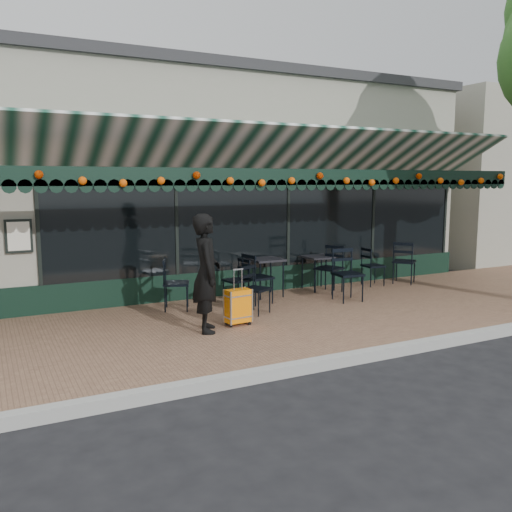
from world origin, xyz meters
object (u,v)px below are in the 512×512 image
woman (207,273)px  chair_b_front (256,290)px  cafe_table_b (266,262)px  chair_solo (176,284)px  suitcase (238,306)px  chair_a_extra (404,262)px  chair_a_left (329,269)px  chair_b_left (236,281)px  chair_a_right (373,266)px  cafe_table_a (318,259)px  chair_a_front (348,275)px  chair_b_right (258,278)px

woman → chair_b_front: (1.15, 0.64, -0.47)m
cafe_table_b → chair_solo: chair_solo is taller
suitcase → chair_a_extra: chair_a_extra is taller
chair_b_front → chair_solo: size_ratio=0.90×
woman → chair_solo: (0.03, 1.51, -0.43)m
chair_a_left → chair_a_extra: size_ratio=1.01×
suitcase → chair_b_left: (0.63, 1.43, 0.12)m
suitcase → chair_b_left: bearing=59.6°
chair_a_right → chair_b_front: bearing=112.2°
cafe_table_a → chair_a_front: chair_a_front is taller
chair_a_left → chair_a_right: bearing=73.4°
woman → chair_a_front: bearing=-59.5°
cafe_table_b → chair_a_front: 1.60m
chair_a_right → chair_a_extra: (0.77, -0.11, 0.06)m
suitcase → chair_a_front: 2.66m
chair_a_left → woman: bearing=-89.1°
cafe_table_b → chair_b_left: bearing=-159.7°
suitcase → chair_b_right: (0.97, 1.21, 0.17)m
chair_a_extra → chair_b_left: chair_a_extra is taller
chair_b_right → chair_a_left: bearing=-91.5°
woman → chair_b_front: 1.40m
chair_a_right → chair_b_front: chair_a_right is taller
chair_b_right → cafe_table_a: bearing=-80.8°
cafe_table_b → chair_a_extra: bearing=-3.6°
cafe_table_b → chair_a_extra: 3.35m
chair_b_left → cafe_table_b: bearing=100.7°
woman → chair_b_left: woman is taller
suitcase → chair_a_right: suitcase is taller
chair_a_right → chair_a_front: (-1.40, -0.97, 0.08)m
cafe_table_b → chair_b_right: 0.69m
chair_a_front → chair_b_right: bearing=165.8°
woman → chair_a_extra: woman is taller
chair_a_left → chair_solo: 3.23m
suitcase → chair_b_front: suitcase is taller
suitcase → chair_a_extra: 4.98m
chair_a_front → chair_b_left: size_ratio=1.20×
chair_a_right → chair_a_extra: bearing=-93.1°
chair_a_left → chair_b_front: (-2.11, -0.89, -0.07)m
cafe_table_b → chair_a_left: chair_a_left is taller
chair_b_left → suitcase: bearing=-33.4°
chair_a_extra → chair_b_front: (-4.15, -0.96, -0.06)m
chair_a_extra → chair_solo: bearing=53.0°
chair_a_front → chair_b_left: (-1.94, 0.79, -0.08)m
chair_b_front → chair_a_extra: bearing=-14.7°
suitcase → chair_b_front: 0.81m
chair_a_left → chair_a_extra: bearing=67.6°
chair_solo → cafe_table_a: bearing=-62.4°
cafe_table_a → chair_a_right: (1.31, -0.15, -0.21)m
chair_a_left → chair_b_right: size_ratio=1.02×
chair_a_right → chair_b_right: chair_b_right is taller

